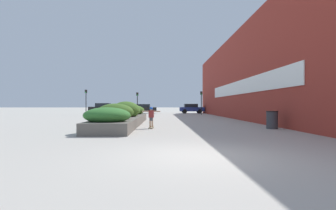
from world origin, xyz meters
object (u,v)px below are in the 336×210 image
Objects in this scene: trash_bin at (272,120)px; car_leftmost at (102,108)px; car_center_left at (245,109)px; traffic_light_left at (137,99)px; traffic_light_far_left at (86,98)px; skateboard at (151,127)px; car_center_right at (191,108)px; skateboarder at (151,115)px; traffic_light_right at (201,99)px; car_rightmost at (144,108)px.

trash_bin is 0.24× the size of car_leftmost.
car_leftmost is 23.03m from car_center_left.
traffic_light_far_left reaches higher than traffic_light_left.
skateboard is 0.17× the size of car_center_right.
car_center_left is 17.12m from traffic_light_left.
traffic_light_right is at bearing 77.66° from skateboarder.
skateboarder is at bearing 4.78° from car_rightmost.
skateboarder is 21.35m from traffic_light_left.
skateboard is 0.19× the size of traffic_light_far_left.
skateboard is at bearing -65.17° from traffic_light_far_left.
traffic_light_left is at bearing -3.61° from car_rightmost.
car_leftmost is (-16.00, 29.15, 0.36)m from trash_bin.
trash_bin is 0.32× the size of traffic_light_left.
car_leftmost is at bearing 130.60° from traffic_light_left.
car_center_left is at bearing 75.44° from trash_bin.
skateboarder is 0.28× the size of car_rightmost.
car_leftmost is at bearing 118.77° from trash_bin.
traffic_light_left reaches higher than car_rightmost.
car_center_right is 1.20× the size of traffic_light_right.
car_center_left is (13.58, 25.99, 0.67)m from skateboard.
traffic_light_right is (15.34, -7.35, 1.36)m from car_leftmost.
skateboarder is 29.32m from car_center_left.
traffic_light_right reaches higher than car_leftmost.
trash_bin is 0.25× the size of car_center_right.
traffic_light_left is at bearing 113.77° from trash_bin.
skateboarder is 0.29× the size of car_center_right.
car_leftmost is at bearing -96.81° from car_center_left.
traffic_light_far_left reaches higher than traffic_light_right.
car_center_right is at bearing 83.48° from car_rightmost.
trash_bin is at bearing 17.64° from car_rightmost.
car_rightmost is 1.29× the size of traffic_light_left.
traffic_light_right is at bearing -58.47° from car_center_left.
trash_bin is 21.88m from traffic_light_right.
car_rightmost is at bearing 98.25° from skateboard.
car_center_left is (6.86, 26.42, 0.25)m from trash_bin.
trash_bin is at bearing -88.26° from traffic_light_right.
car_center_left is at bearing 65.88° from skateboard.
traffic_light_left is at bearing -139.40° from car_leftmost.
car_center_right is at bearing -98.20° from car_center_left.
car_leftmost is 1.04× the size of car_rightmost.
skateboard is 21.41m from traffic_light_left.
skateboard is 0.59× the size of skateboarder.
traffic_light_far_left reaches higher than skateboarder.
trash_bin is (6.71, -0.43, 0.43)m from skateboard.
traffic_light_far_left is at bearing -68.34° from car_center_right.
car_center_right is at bearing 92.85° from trash_bin.
traffic_light_left reaches higher than skateboard.
car_center_right is 1.26× the size of traffic_light_left.
traffic_light_far_left is (-0.50, -7.55, 1.49)m from car_leftmost.
traffic_light_left is (6.50, -7.59, 1.27)m from car_leftmost.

